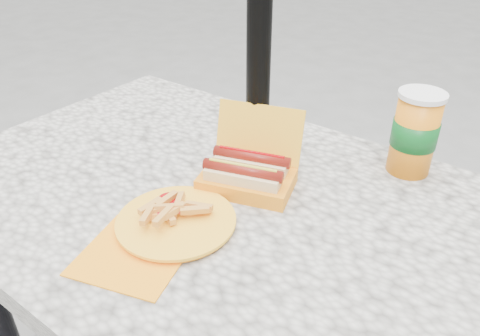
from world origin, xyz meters
The scene contains 4 objects.
picnic_table centered at (0.00, 0.00, 0.64)m, with size 1.20×0.80×0.75m.
hotdog_box centered at (0.05, 0.06, 0.78)m, with size 0.22×0.20×0.15m.
fries_plate centered at (0.02, -0.13, 0.76)m, with size 0.22×0.31×0.04m.
soda_cup centered at (0.29, 0.32, 0.84)m, with size 0.10×0.10×0.18m.
Camera 1 is at (0.52, -0.60, 1.28)m, focal length 35.00 mm.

